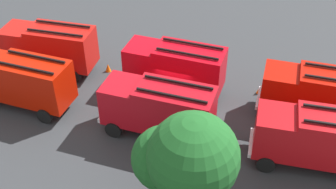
{
  "coord_description": "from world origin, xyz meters",
  "views": [
    {
      "loc": [
        -6.84,
        21.46,
        18.69
      ],
      "look_at": [
        0.0,
        0.0,
        1.4
      ],
      "focal_mm": 44.99,
      "sensor_mm": 36.0,
      "label": 1
    }
  ],
  "objects_px": {
    "fire_truck_3": "(318,137)",
    "fire_truck_4": "(159,107)",
    "firefighter_2": "(319,88)",
    "traffic_cone_0": "(108,68)",
    "fire_truck_0": "(317,93)",
    "fire_truck_5": "(22,80)",
    "traffic_cone_2": "(215,174)",
    "tree_1": "(164,159)",
    "fire_truck_2": "(50,46)",
    "tree_0": "(193,158)",
    "fire_truck_1": "(175,66)",
    "traffic_cone_1": "(260,89)",
    "firefighter_1": "(121,94)"
  },
  "relations": [
    {
      "from": "fire_truck_3",
      "to": "firefighter_1",
      "type": "distance_m",
      "value": 13.08
    },
    {
      "from": "fire_truck_4",
      "to": "firefighter_1",
      "type": "distance_m",
      "value": 4.03
    },
    {
      "from": "fire_truck_3",
      "to": "traffic_cone_2",
      "type": "xyz_separation_m",
      "value": [
        5.21,
        2.88,
        -1.78
      ]
    },
    {
      "from": "fire_truck_5",
      "to": "tree_0",
      "type": "distance_m",
      "value": 14.84
    },
    {
      "from": "tree_1",
      "to": "traffic_cone_1",
      "type": "relative_size",
      "value": 7.44
    },
    {
      "from": "fire_truck_0",
      "to": "traffic_cone_0",
      "type": "distance_m",
      "value": 15.58
    },
    {
      "from": "fire_truck_2",
      "to": "traffic_cone_1",
      "type": "xyz_separation_m",
      "value": [
        -15.92,
        -1.84,
        -1.81
      ]
    },
    {
      "from": "tree_0",
      "to": "traffic_cone_0",
      "type": "xyz_separation_m",
      "value": [
        9.75,
        -11.35,
        -4.25
      ]
    },
    {
      "from": "traffic_cone_1",
      "to": "fire_truck_3",
      "type": "bearing_deg",
      "value": 122.32
    },
    {
      "from": "firefighter_2",
      "to": "traffic_cone_0",
      "type": "bearing_deg",
      "value": -150.0
    },
    {
      "from": "fire_truck_0",
      "to": "fire_truck_1",
      "type": "xyz_separation_m",
      "value": [
        9.72,
        -0.17,
        0.0
      ]
    },
    {
      "from": "fire_truck_4",
      "to": "fire_truck_0",
      "type": "bearing_deg",
      "value": -153.72
    },
    {
      "from": "traffic_cone_0",
      "to": "tree_0",
      "type": "bearing_deg",
      "value": 130.67
    },
    {
      "from": "fire_truck_2",
      "to": "fire_truck_5",
      "type": "distance_m",
      "value": 4.52
    },
    {
      "from": "fire_truck_4",
      "to": "firefighter_2",
      "type": "relative_size",
      "value": 3.92
    },
    {
      "from": "fire_truck_2",
      "to": "fire_truck_0",
      "type": "bearing_deg",
      "value": 176.29
    },
    {
      "from": "fire_truck_5",
      "to": "traffic_cone_1",
      "type": "bearing_deg",
      "value": -156.13
    },
    {
      "from": "fire_truck_1",
      "to": "fire_truck_2",
      "type": "distance_m",
      "value": 9.91
    },
    {
      "from": "firefighter_2",
      "to": "traffic_cone_0",
      "type": "relative_size",
      "value": 2.86
    },
    {
      "from": "fire_truck_5",
      "to": "tree_1",
      "type": "relative_size",
      "value": 1.4
    },
    {
      "from": "firefighter_2",
      "to": "fire_truck_2",
      "type": "bearing_deg",
      "value": -147.75
    },
    {
      "from": "fire_truck_4",
      "to": "traffic_cone_1",
      "type": "bearing_deg",
      "value": -131.4
    },
    {
      "from": "firefighter_2",
      "to": "fire_truck_3",
      "type": "bearing_deg",
      "value": -64.99
    },
    {
      "from": "fire_truck_0",
      "to": "fire_truck_3",
      "type": "height_order",
      "value": "same"
    },
    {
      "from": "fire_truck_4",
      "to": "traffic_cone_2",
      "type": "bearing_deg",
      "value": 148.45
    },
    {
      "from": "tree_0",
      "to": "traffic_cone_2",
      "type": "xyz_separation_m",
      "value": [
        -0.64,
        -3.1,
        -4.2
      ]
    },
    {
      "from": "fire_truck_1",
      "to": "tree_0",
      "type": "relative_size",
      "value": 1.07
    },
    {
      "from": "fire_truck_2",
      "to": "traffic_cone_2",
      "type": "bearing_deg",
      "value": 149.96
    },
    {
      "from": "fire_truck_0",
      "to": "fire_truck_5",
      "type": "distance_m",
      "value": 19.68
    },
    {
      "from": "fire_truck_5",
      "to": "traffic_cone_0",
      "type": "distance_m",
      "value": 6.95
    },
    {
      "from": "fire_truck_4",
      "to": "firefighter_2",
      "type": "bearing_deg",
      "value": -144.68
    },
    {
      "from": "firefighter_2",
      "to": "traffic_cone_1",
      "type": "height_order",
      "value": "firefighter_2"
    },
    {
      "from": "fire_truck_5",
      "to": "traffic_cone_2",
      "type": "bearing_deg",
      "value": 170.84
    },
    {
      "from": "traffic_cone_2",
      "to": "tree_1",
      "type": "bearing_deg",
      "value": 49.07
    },
    {
      "from": "fire_truck_4",
      "to": "fire_truck_5",
      "type": "bearing_deg",
      "value": 0.89
    },
    {
      "from": "firefighter_2",
      "to": "tree_0",
      "type": "distance_m",
      "value": 14.28
    },
    {
      "from": "fire_truck_0",
      "to": "traffic_cone_0",
      "type": "bearing_deg",
      "value": -5.34
    },
    {
      "from": "fire_truck_3",
      "to": "fire_truck_4",
      "type": "distance_m",
      "value": 9.54
    },
    {
      "from": "fire_truck_4",
      "to": "firefighter_2",
      "type": "height_order",
      "value": "fire_truck_4"
    },
    {
      "from": "firefighter_2",
      "to": "traffic_cone_0",
      "type": "height_order",
      "value": "firefighter_2"
    },
    {
      "from": "fire_truck_1",
      "to": "tree_1",
      "type": "xyz_separation_m",
      "value": [
        -2.46,
        9.95,
        1.33
      ]
    },
    {
      "from": "fire_truck_5",
      "to": "traffic_cone_2",
      "type": "height_order",
      "value": "fire_truck_5"
    },
    {
      "from": "traffic_cone_1",
      "to": "fire_truck_4",
      "type": "bearing_deg",
      "value": 47.99
    },
    {
      "from": "fire_truck_0",
      "to": "fire_truck_5",
      "type": "xyz_separation_m",
      "value": [
        19.15,
        4.55,
        0.0
      ]
    },
    {
      "from": "fire_truck_3",
      "to": "traffic_cone_2",
      "type": "bearing_deg",
      "value": 24.51
    },
    {
      "from": "fire_truck_5",
      "to": "fire_truck_4",
      "type": "bearing_deg",
      "value": -178.15
    },
    {
      "from": "fire_truck_4",
      "to": "tree_1",
      "type": "height_order",
      "value": "tree_1"
    },
    {
      "from": "fire_truck_2",
      "to": "firefighter_2",
      "type": "relative_size",
      "value": 3.99
    },
    {
      "from": "tree_0",
      "to": "tree_1",
      "type": "bearing_deg",
      "value": -18.96
    },
    {
      "from": "fire_truck_2",
      "to": "traffic_cone_0",
      "type": "bearing_deg",
      "value": -169.28
    }
  ]
}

